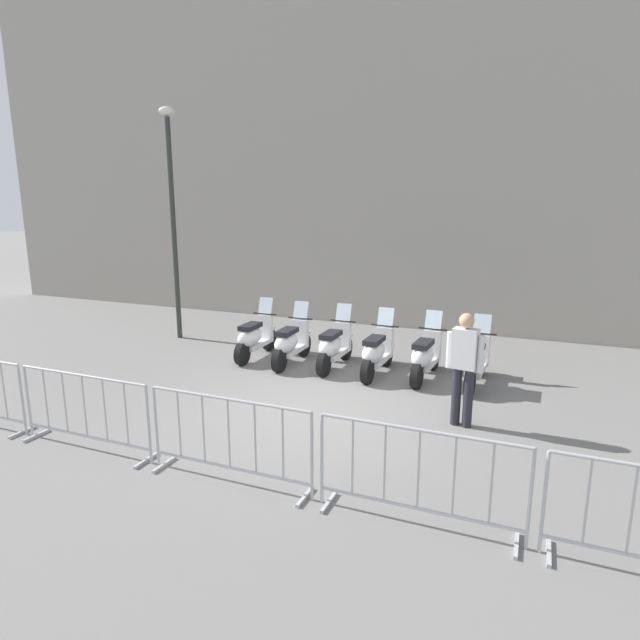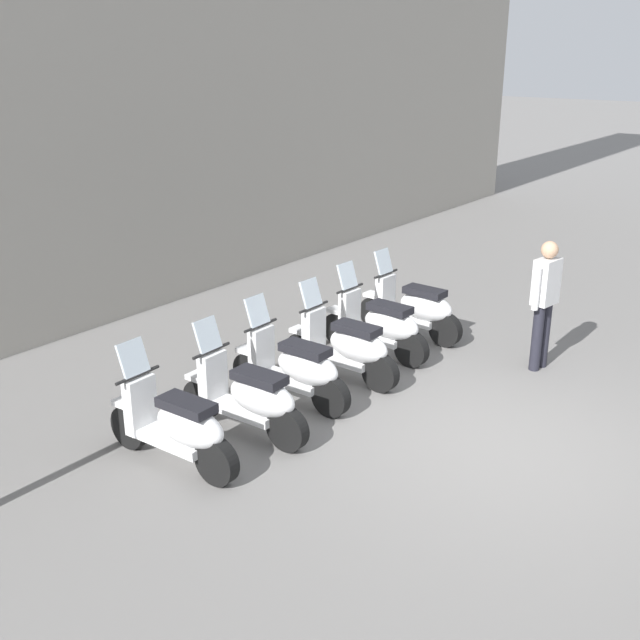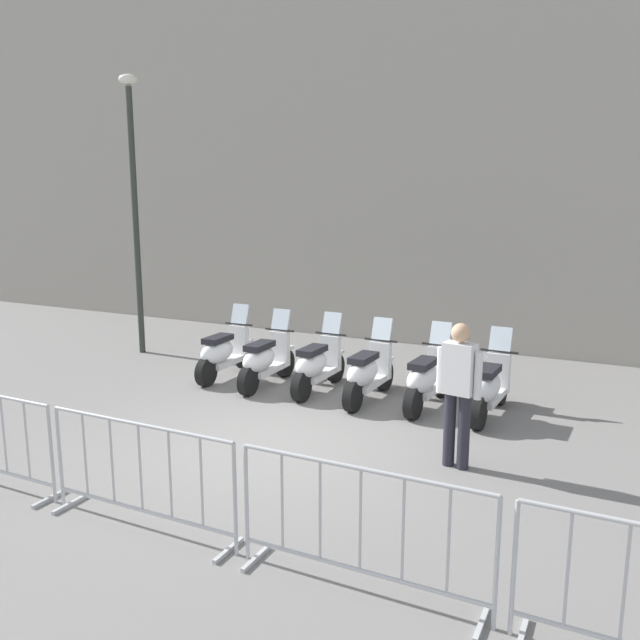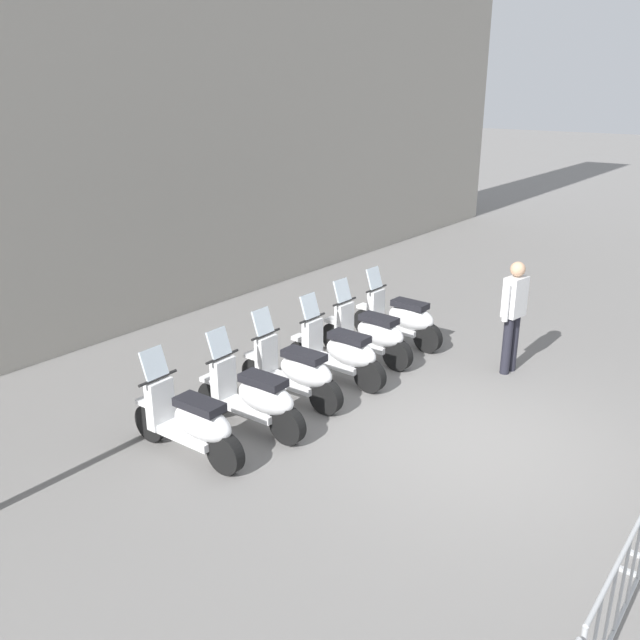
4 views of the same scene
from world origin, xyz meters
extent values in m
plane|color=slate|center=(0.00, 0.00, 0.00)|extent=(120.00, 120.00, 0.00)
cube|color=#9E998E|center=(-0.55, 7.60, 7.85)|extent=(28.10, 4.43, 15.71)
cylinder|color=black|center=(-2.54, 2.90, 0.24)|extent=(0.18, 0.49, 0.48)
cylinder|color=black|center=(-2.43, 1.66, 0.24)|extent=(0.18, 0.49, 0.48)
cube|color=white|center=(-2.48, 2.28, 0.28)|extent=(0.36, 0.89, 0.10)
ellipsoid|color=white|center=(-2.46, 2.00, 0.52)|extent=(0.44, 0.87, 0.40)
cube|color=black|center=(-2.46, 2.03, 0.74)|extent=(0.34, 0.62, 0.10)
cube|color=white|center=(-2.52, 2.71, 0.55)|extent=(0.35, 0.17, 0.60)
cylinder|color=black|center=(-2.52, 2.71, 0.88)|extent=(0.56, 0.09, 0.04)
cube|color=silver|center=(-2.53, 2.76, 1.06)|extent=(0.33, 0.17, 0.35)
cube|color=white|center=(-2.54, 2.90, 0.51)|extent=(0.23, 0.34, 0.06)
cylinder|color=black|center=(-1.61, 2.84, 0.24)|extent=(0.18, 0.49, 0.48)
cylinder|color=black|center=(-1.50, 1.60, 0.24)|extent=(0.18, 0.49, 0.48)
cube|color=white|center=(-1.55, 2.22, 0.28)|extent=(0.36, 0.89, 0.10)
ellipsoid|color=white|center=(-1.53, 1.94, 0.52)|extent=(0.44, 0.87, 0.40)
cube|color=black|center=(-1.53, 1.97, 0.74)|extent=(0.33, 0.62, 0.10)
cube|color=white|center=(-1.59, 2.65, 0.55)|extent=(0.35, 0.17, 0.60)
cylinder|color=black|center=(-1.59, 2.65, 0.88)|extent=(0.56, 0.09, 0.04)
cube|color=silver|center=(-1.60, 2.70, 1.06)|extent=(0.33, 0.17, 0.35)
cube|color=white|center=(-1.61, 2.84, 0.51)|extent=(0.23, 0.34, 0.06)
cylinder|color=black|center=(-0.68, 3.01, 0.24)|extent=(0.17, 0.49, 0.48)
cylinder|color=black|center=(-0.60, 1.77, 0.24)|extent=(0.17, 0.49, 0.48)
cube|color=white|center=(-0.64, 2.39, 0.28)|extent=(0.34, 0.89, 0.10)
ellipsoid|color=white|center=(-0.62, 2.11, 0.52)|extent=(0.42, 0.86, 0.40)
cube|color=black|center=(-0.62, 2.14, 0.74)|extent=(0.32, 0.62, 0.10)
cube|color=white|center=(-0.67, 2.82, 0.55)|extent=(0.35, 0.16, 0.60)
cylinder|color=black|center=(-0.67, 2.82, 0.88)|extent=(0.56, 0.07, 0.04)
cube|color=silver|center=(-0.67, 2.87, 1.06)|extent=(0.33, 0.16, 0.35)
cube|color=white|center=(-0.68, 3.01, 0.51)|extent=(0.22, 0.33, 0.06)
cylinder|color=black|center=(0.26, 2.99, 0.24)|extent=(0.16, 0.49, 0.48)
cylinder|color=black|center=(0.32, 1.75, 0.24)|extent=(0.16, 0.49, 0.48)
cube|color=white|center=(0.29, 2.37, 0.28)|extent=(0.32, 0.88, 0.10)
ellipsoid|color=white|center=(0.31, 2.09, 0.52)|extent=(0.40, 0.86, 0.40)
cube|color=black|center=(0.30, 2.12, 0.74)|extent=(0.31, 0.61, 0.10)
cube|color=white|center=(0.27, 2.80, 0.55)|extent=(0.35, 0.16, 0.60)
cylinder|color=black|center=(0.27, 2.80, 0.88)|extent=(0.56, 0.06, 0.04)
cube|color=silver|center=(0.27, 2.85, 1.06)|extent=(0.33, 0.16, 0.35)
cube|color=white|center=(0.26, 2.99, 0.51)|extent=(0.22, 0.33, 0.06)
cylinder|color=black|center=(1.20, 3.14, 0.24)|extent=(0.15, 0.48, 0.48)
cylinder|color=black|center=(1.22, 1.90, 0.24)|extent=(0.15, 0.48, 0.48)
cube|color=white|center=(1.21, 2.52, 0.28)|extent=(0.29, 0.87, 0.10)
ellipsoid|color=white|center=(1.21, 2.24, 0.52)|extent=(0.37, 0.85, 0.40)
cube|color=black|center=(1.21, 2.28, 0.74)|extent=(0.29, 0.60, 0.10)
cube|color=white|center=(1.20, 2.96, 0.55)|extent=(0.34, 0.15, 0.60)
cylinder|color=black|center=(1.20, 2.96, 0.88)|extent=(0.56, 0.05, 0.04)
cube|color=silver|center=(1.20, 3.01, 1.06)|extent=(0.32, 0.15, 0.35)
cube|color=white|center=(1.20, 3.14, 0.51)|extent=(0.21, 0.32, 0.06)
cylinder|color=black|center=(2.11, 3.20, 0.24)|extent=(0.15, 0.48, 0.48)
cylinder|color=black|center=(2.15, 1.96, 0.24)|extent=(0.15, 0.48, 0.48)
cube|color=white|center=(2.13, 2.58, 0.28)|extent=(0.31, 0.88, 0.10)
ellipsoid|color=white|center=(2.14, 2.30, 0.52)|extent=(0.38, 0.85, 0.40)
cube|color=black|center=(2.14, 2.34, 0.74)|extent=(0.30, 0.61, 0.10)
cube|color=white|center=(2.12, 3.02, 0.55)|extent=(0.34, 0.15, 0.60)
cylinder|color=black|center=(2.12, 3.02, 0.88)|extent=(0.56, 0.05, 0.04)
cube|color=silver|center=(2.12, 3.07, 1.06)|extent=(0.32, 0.15, 0.35)
cube|color=white|center=(2.11, 3.20, 0.51)|extent=(0.21, 0.33, 0.06)
cube|color=#B2B5B7|center=(-3.35, -2.56, 0.02)|extent=(0.07, 0.44, 0.04)
cylinder|color=#B2B5B7|center=(-3.27, -2.55, 0.53)|extent=(0.04, 0.04, 1.05)
cylinder|color=#B2B5B7|center=(-3.62, -2.58, 0.61)|extent=(0.02, 0.02, 0.87)
cube|color=#B2B5B7|center=(-3.06, -2.54, 0.02)|extent=(0.07, 0.44, 0.04)
cube|color=#B2B5B7|center=(-1.10, -2.40, 0.02)|extent=(0.07, 0.44, 0.04)
cylinder|color=#B2B5B7|center=(-3.15, -2.55, 0.53)|extent=(0.04, 0.04, 1.05)
cylinder|color=#B2B5B7|center=(-1.02, -2.39, 0.53)|extent=(0.04, 0.04, 1.05)
cylinder|color=#B2B5B7|center=(-2.08, -2.47, 1.05)|extent=(2.13, 0.19, 0.04)
cylinder|color=#B2B5B7|center=(-2.08, -2.47, 0.18)|extent=(2.13, 0.19, 0.04)
cylinder|color=#B2B5B7|center=(-2.79, -2.52, 0.61)|extent=(0.02, 0.02, 0.87)
cylinder|color=#B2B5B7|center=(-2.44, -2.49, 0.61)|extent=(0.02, 0.02, 0.87)
cylinder|color=#B2B5B7|center=(-2.08, -2.47, 0.61)|extent=(0.02, 0.02, 0.87)
cylinder|color=#B2B5B7|center=(-1.73, -2.44, 0.61)|extent=(0.02, 0.02, 0.87)
cylinder|color=#B2B5B7|center=(-1.37, -2.42, 0.61)|extent=(0.02, 0.02, 0.87)
cube|color=#B2B5B7|center=(-0.81, -2.38, 0.02)|extent=(0.07, 0.44, 0.04)
cube|color=#B2B5B7|center=(1.15, -2.23, 0.02)|extent=(0.07, 0.44, 0.04)
cylinder|color=#B2B5B7|center=(-0.90, -2.38, 0.53)|extent=(0.04, 0.04, 1.05)
cylinder|color=#B2B5B7|center=(1.23, -2.23, 0.53)|extent=(0.04, 0.04, 1.05)
cylinder|color=#B2B5B7|center=(0.17, -2.30, 1.05)|extent=(2.13, 0.19, 0.04)
cylinder|color=#B2B5B7|center=(0.17, -2.30, 0.18)|extent=(2.13, 0.19, 0.04)
cylinder|color=#B2B5B7|center=(-0.54, -2.36, 0.61)|extent=(0.02, 0.02, 0.87)
cylinder|color=#B2B5B7|center=(-0.19, -2.33, 0.61)|extent=(0.02, 0.02, 0.87)
cylinder|color=#B2B5B7|center=(0.17, -2.30, 0.61)|extent=(0.02, 0.02, 0.87)
cylinder|color=#B2B5B7|center=(0.52, -2.28, 0.61)|extent=(0.02, 0.02, 0.87)
cylinder|color=#B2B5B7|center=(0.88, -2.25, 0.61)|extent=(0.02, 0.02, 0.87)
cube|color=#B2B5B7|center=(1.44, -2.21, 0.02)|extent=(0.07, 0.44, 0.04)
cube|color=#B2B5B7|center=(3.40, -2.07, 0.02)|extent=(0.07, 0.44, 0.04)
cylinder|color=#B2B5B7|center=(1.35, -2.22, 0.53)|extent=(0.04, 0.04, 1.05)
cylinder|color=#B2B5B7|center=(3.48, -2.06, 0.53)|extent=(0.04, 0.04, 1.05)
cylinder|color=#B2B5B7|center=(2.42, -2.14, 1.05)|extent=(2.13, 0.19, 0.04)
cylinder|color=#B2B5B7|center=(2.42, -2.14, 0.18)|extent=(2.13, 0.19, 0.04)
cylinder|color=#B2B5B7|center=(1.71, -2.19, 0.61)|extent=(0.02, 0.02, 0.87)
cylinder|color=#B2B5B7|center=(2.06, -2.17, 0.61)|extent=(0.02, 0.02, 0.87)
cylinder|color=#B2B5B7|center=(2.42, -2.14, 0.61)|extent=(0.02, 0.02, 0.87)
cylinder|color=#B2B5B7|center=(2.77, -2.12, 0.61)|extent=(0.02, 0.02, 0.87)
cylinder|color=#B2B5B7|center=(3.13, -2.09, 0.61)|extent=(0.02, 0.02, 0.87)
cube|color=#B2B5B7|center=(3.69, -2.05, 0.02)|extent=(0.07, 0.44, 0.04)
cylinder|color=#B2B5B7|center=(3.60, -2.05, 0.53)|extent=(0.04, 0.04, 1.05)
cylinder|color=#B2B5B7|center=(3.96, -2.03, 0.61)|extent=(0.02, 0.02, 0.87)
cylinder|color=#B2B5B7|center=(4.31, -2.00, 0.61)|extent=(0.02, 0.02, 0.87)
cylinder|color=#2D332D|center=(-5.16, 2.86, 2.62)|extent=(0.12, 0.12, 5.23)
ellipsoid|color=silver|center=(-5.16, 2.86, 5.35)|extent=(0.36, 0.36, 0.20)
cylinder|color=#23232D|center=(2.20, 0.61, 0.45)|extent=(0.14, 0.14, 0.90)
cylinder|color=#23232D|center=(2.38, 0.60, 0.45)|extent=(0.14, 0.14, 0.90)
cube|color=silver|center=(2.29, 0.60, 1.20)|extent=(0.38, 0.25, 0.60)
sphere|color=tan|center=(2.29, 0.60, 1.62)|extent=(0.22, 0.22, 0.22)
cylinder|color=silver|center=(2.06, 0.62, 1.15)|extent=(0.09, 0.09, 0.55)
cylinder|color=silver|center=(2.52, 0.58, 1.15)|extent=(0.09, 0.09, 0.55)
camera|label=1|loc=(3.72, -6.97, 3.26)|focal=29.51mm
camera|label=2|loc=(-6.57, -3.30, 3.99)|focal=42.24mm
camera|label=3|loc=(4.51, -6.32, 3.12)|focal=35.84mm
camera|label=4|loc=(-6.54, -3.44, 4.11)|focal=37.09mm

